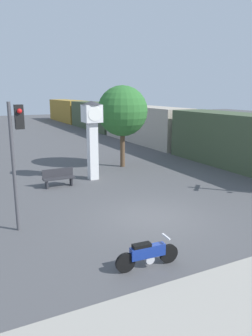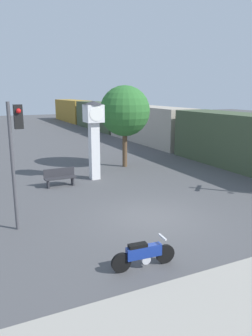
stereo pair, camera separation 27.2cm
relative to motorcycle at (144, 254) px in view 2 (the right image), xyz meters
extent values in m
plane|color=#4C4C4F|center=(2.02, 3.12, -0.40)|extent=(120.00, 120.00, 0.00)
cylinder|color=black|center=(0.67, -0.05, -0.12)|extent=(0.56, 0.13, 0.56)
cylinder|color=black|center=(-0.66, 0.05, -0.12)|extent=(0.56, 0.13, 0.56)
cube|color=navy|center=(0.01, 0.00, 0.08)|extent=(1.03, 0.27, 0.33)
cube|color=black|center=(-0.18, 0.01, 0.29)|extent=(0.53, 0.25, 0.09)
cylinder|color=silver|center=(0.05, 0.00, -0.15)|extent=(0.27, 0.20, 0.26)
cube|color=silver|center=(0.57, -0.04, 0.41)|extent=(0.08, 0.41, 0.04)
cube|color=white|center=(2.07, 9.50, 1.18)|extent=(0.49, 0.49, 3.15)
cube|color=white|center=(2.07, 9.50, 3.22)|extent=(0.93, 0.93, 0.93)
cylinder|color=white|center=(2.07, 9.03, 3.22)|extent=(0.74, 0.02, 0.74)
cone|color=#333338|center=(2.07, 9.50, 3.78)|extent=(1.11, 1.11, 0.20)
cube|color=#425138|center=(11.51, 7.63, 1.30)|extent=(2.80, 11.95, 3.40)
cube|color=#ADA393|center=(11.51, 20.18, 1.30)|extent=(2.80, 11.95, 3.40)
cube|color=#425138|center=(11.51, 32.73, 1.30)|extent=(2.80, 11.95, 3.40)
cube|color=olive|center=(11.51, 45.28, 1.30)|extent=(2.80, 11.95, 3.40)
cylinder|color=#47474C|center=(-2.78, 4.22, 1.82)|extent=(0.12, 0.12, 4.44)
cube|color=black|center=(-2.48, 4.22, 3.54)|extent=(0.28, 0.24, 0.80)
sphere|color=red|center=(-2.48, 4.07, 3.74)|extent=(0.16, 0.16, 0.16)
cylinder|color=brown|center=(4.91, 11.58, 0.75)|extent=(0.30, 0.30, 2.31)
sphere|color=#2D6B2D|center=(4.91, 11.58, 3.17)|extent=(3.16, 3.16, 3.16)
cube|color=#2D2D33|center=(-0.04, 8.85, 0.05)|extent=(1.60, 0.44, 0.08)
cube|color=#2D2D33|center=(-0.04, 9.04, 0.30)|extent=(1.60, 0.06, 0.44)
cube|color=#2D2D33|center=(-0.68, 8.85, -0.20)|extent=(0.08, 0.35, 0.41)
cube|color=#2D2D33|center=(0.60, 8.85, -0.20)|extent=(0.08, 0.35, 0.41)
camera|label=1|loc=(-4.23, -7.08, 4.37)|focal=35.00mm
camera|label=2|loc=(-3.98, -7.20, 4.37)|focal=35.00mm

